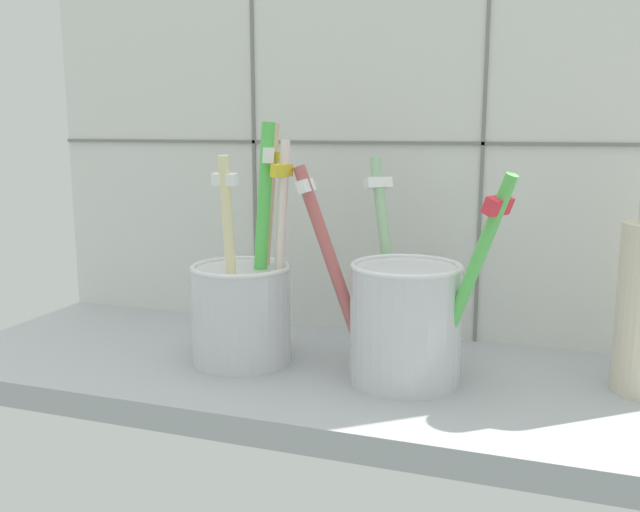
{
  "coord_description": "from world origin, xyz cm",
  "views": [
    {
      "loc": [
        17.16,
        -50.02,
        20.93
      ],
      "look_at": [
        0.0,
        -0.64,
        11.16
      ],
      "focal_mm": 38.96,
      "sensor_mm": 36.0,
      "label": 1
    }
  ],
  "objects": [
    {
      "name": "toothbrush_cup_right",
      "position": [
        6.66,
        -0.57,
        6.92
      ],
      "size": [
        17.25,
        11.25,
        16.55
      ],
      "color": "silver",
      "rests_on": "counter_slab"
    },
    {
      "name": "toothbrush_cup_left",
      "position": [
        -6.58,
        -0.64,
        6.75
      ],
      "size": [
        8.35,
        8.13,
        19.33
      ],
      "color": "silver",
      "rests_on": "counter_slab"
    },
    {
      "name": "counter_slab",
      "position": [
        0.0,
        0.0,
        1.0
      ],
      "size": [
        64.0,
        22.0,
        2.0
      ],
      "primitive_type": "cube",
      "color": "#9EA3A8",
      "rests_on": "ground"
    },
    {
      "name": "tile_wall_back",
      "position": [
        0.0,
        12.0,
        22.5
      ],
      "size": [
        64.0,
        2.2,
        45.0
      ],
      "color": "silver",
      "rests_on": "ground"
    }
  ]
}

